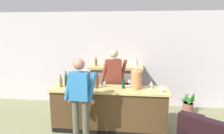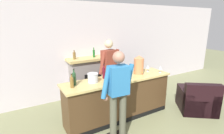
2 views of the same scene
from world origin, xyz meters
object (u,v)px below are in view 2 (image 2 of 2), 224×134
fireplace_stone (94,77)px  person_customer (118,94)px  armchair_black (197,101)px  wine_glass_front_right (129,68)px  wine_bottle_port_short (104,72)px  wine_glass_near_bucket (148,67)px  ice_bucket_steel (93,78)px  wine_bottle_rose_blush (109,74)px  wine_bottle_riesling_slim (72,81)px  wine_bottle_burgundy_dark (74,78)px  person_bartender (109,71)px  wine_bottle_cabernet_heavy (130,71)px  wine_glass_by_dispenser (160,68)px  potted_plant_corner (150,79)px  copper_dispenser (139,65)px

fireplace_stone → person_customer: bearing=-102.8°
armchair_black → wine_glass_front_right: bearing=144.7°
wine_bottle_port_short → wine_glass_near_bucket: wine_bottle_port_short is taller
ice_bucket_steel → wine_bottle_rose_blush: bearing=-13.2°
wine_bottle_riesling_slim → wine_glass_near_bucket: wine_bottle_riesling_slim is taller
wine_bottle_burgundy_dark → wine_bottle_riesling_slim: size_ratio=1.21×
person_bartender → wine_bottle_burgundy_dark: bearing=-156.9°
wine_bottle_burgundy_dark → wine_glass_near_bucket: 1.93m
wine_bottle_rose_blush → wine_bottle_port_short: size_ratio=1.03×
wine_bottle_cabernet_heavy → fireplace_stone: bearing=102.7°
person_customer → person_bartender: (0.51, 1.23, 0.03)m
wine_bottle_cabernet_heavy → wine_bottle_port_short: size_ratio=0.82×
ice_bucket_steel → wine_glass_by_dispenser: (1.73, -0.21, 0.03)m
potted_plant_corner → wine_bottle_cabernet_heavy: wine_bottle_cabernet_heavy is taller
ice_bucket_steel → wine_bottle_port_short: size_ratio=0.69×
armchair_black → wine_bottle_burgundy_dark: 3.10m
potted_plant_corner → wine_bottle_burgundy_dark: wine_bottle_burgundy_dark is taller
person_customer → person_bartender: size_ratio=0.97×
fireplace_stone → wine_bottle_riesling_slim: 1.85m
fireplace_stone → wine_glass_by_dispenser: bearing=-54.4°
copper_dispenser → wine_bottle_riesling_slim: copper_dispenser is taller
person_customer → wine_bottle_port_short: size_ratio=5.20×
ice_bucket_steel → wine_glass_near_bucket: size_ratio=1.44×
person_customer → wine_glass_by_dispenser: size_ratio=9.82×
wine_bottle_rose_blush → wine_glass_front_right: bearing=19.7°
person_customer → wine_bottle_port_short: 0.88m
person_bartender → wine_glass_front_right: size_ratio=10.91×
wine_glass_near_bucket → wine_bottle_rose_blush: bearing=-174.6°
armchair_black → wine_bottle_burgundy_dark: size_ratio=3.38×
wine_bottle_burgundy_dark → wine_glass_by_dispenser: 2.13m
person_customer → wine_bottle_cabernet_heavy: size_ratio=6.33×
person_bartender → wine_bottle_riesling_slim: person_bartender is taller
wine_glass_by_dispenser → person_customer: bearing=-161.2°
wine_bottle_rose_blush → wine_glass_by_dispenser: (1.39, -0.13, -0.03)m
ice_bucket_steel → wine_bottle_cabernet_heavy: size_ratio=0.85×
wine_bottle_burgundy_dark → potted_plant_corner: bearing=19.2°
person_bartender → wine_bottle_cabernet_heavy: 0.58m
potted_plant_corner → wine_glass_by_dispenser: 1.79m
fireplace_stone → potted_plant_corner: size_ratio=2.33×
copper_dispenser → wine_glass_front_right: 0.27m
wine_glass_near_bucket → wine_bottle_burgundy_dark: bearing=-180.0°
person_customer → potted_plant_corner: bearing=36.5°
wine_bottle_cabernet_heavy → wine_bottle_rose_blush: (-0.60, -0.06, 0.03)m
wine_bottle_rose_blush → wine_bottle_cabernet_heavy: bearing=5.6°
wine_bottle_burgundy_dark → wine_glass_front_right: 1.46m
copper_dispenser → wine_bottle_burgundy_dark: (-1.60, 0.05, -0.08)m
wine_glass_front_right → wine_glass_by_dispenser: bearing=-30.2°
potted_plant_corner → person_bartender: (-1.97, -0.61, 0.73)m
person_bartender → ice_bucket_steel: (-0.66, -0.49, 0.08)m
fireplace_stone → potted_plant_corner: fireplace_stone is taller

